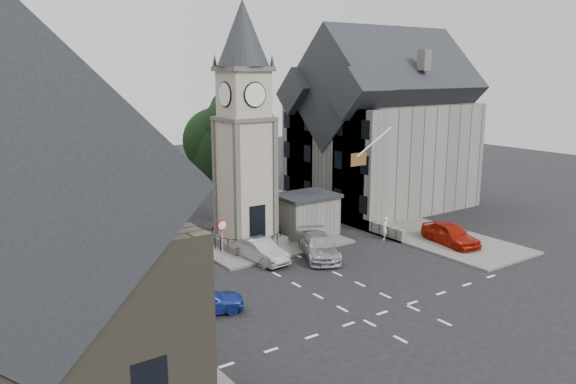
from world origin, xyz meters
TOP-DOWN VIEW (x-y plane):
  - ground at (0.00, 0.00)m, footprint 120.00×120.00m
  - pavement_west at (-12.50, 6.00)m, footprint 6.00×30.00m
  - pavement_east at (12.00, 8.00)m, footprint 6.00×26.00m
  - central_island at (1.50, 8.00)m, footprint 10.00×8.00m
  - road_markings at (0.00, -5.50)m, footprint 20.00×8.00m
  - clock_tower at (0.00, 7.99)m, footprint 4.86×4.86m
  - stone_shelter at (4.80, 7.50)m, footprint 4.30×3.30m
  - town_tree at (2.00, 13.00)m, footprint 7.20×7.20m
  - warning_sign_post at (-3.20, 5.43)m, footprint 0.70×0.19m
  - terrace_tudor at (-15.50, 0.00)m, footprint 8.10×7.60m
  - building_sw_stone at (-17.00, -9.00)m, footprint 8.60×7.60m
  - backdrop_west at (-12.00, 28.00)m, footprint 20.00×10.00m
  - east_building at (15.59, 11.00)m, footprint 14.40×11.40m
  - east_boundary_wall at (9.20, 10.00)m, footprint 0.40×16.00m
  - flagpole at (8.00, 4.00)m, footprint 3.68×0.10m
  - car_west_blue at (-7.50, -0.42)m, footprint 4.35×2.73m
  - car_west_silver at (-11.50, 4.35)m, footprint 4.19×3.78m
  - car_west_grey at (-9.89, 8.00)m, footprint 5.26×3.38m
  - car_island_silver at (-1.00, 4.50)m, footprint 1.89×4.43m
  - car_island_east at (2.50, 3.04)m, footprint 4.04×5.45m
  - car_east_red at (11.50, -0.14)m, footprint 2.56×4.85m
  - pedestrian at (8.66, 3.37)m, footprint 0.72×0.69m

SIDE VIEW (x-z plane):
  - ground at x=0.00m, z-range 0.00..0.00m
  - road_markings at x=0.00m, z-range 0.00..0.01m
  - pavement_west at x=-12.50m, z-range 0.00..0.14m
  - pavement_east at x=12.00m, z-range 0.00..0.14m
  - central_island at x=1.50m, z-range 0.00..0.16m
  - east_boundary_wall at x=9.20m, z-range 0.00..0.90m
  - car_west_grey at x=-9.89m, z-range 0.00..1.35m
  - car_west_blue at x=-7.50m, z-range 0.00..1.38m
  - car_west_silver at x=-11.50m, z-range 0.00..1.38m
  - car_island_silver at x=-1.00m, z-range 0.00..1.42m
  - car_island_east at x=2.50m, z-range 0.00..1.47m
  - car_east_red at x=11.50m, z-range 0.00..1.57m
  - pedestrian at x=8.66m, z-range 0.00..1.66m
  - stone_shelter at x=4.80m, z-range 0.01..3.09m
  - warning_sign_post at x=-3.20m, z-range 0.60..3.45m
  - backdrop_west at x=-12.00m, z-range 0.00..8.00m
  - building_sw_stone at x=-17.00m, z-range 0.15..10.55m
  - terrace_tudor at x=-15.50m, z-range 0.19..12.19m
  - east_building at x=15.59m, z-range -0.04..12.56m
  - town_tree at x=2.00m, z-range 1.57..12.37m
  - flagpole at x=8.00m, z-range 5.63..8.37m
  - clock_tower at x=0.00m, z-range 0.00..16.25m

